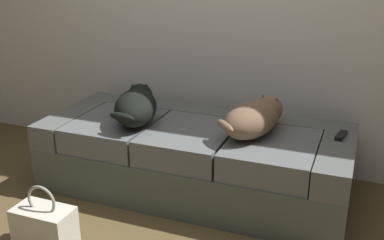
{
  "coord_description": "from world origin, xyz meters",
  "views": [
    {
      "loc": [
        1.0,
        -1.56,
        1.52
      ],
      "look_at": [
        0.0,
        1.01,
        0.51
      ],
      "focal_mm": 42.95,
      "sensor_mm": 36.0,
      "label": 1
    }
  ],
  "objects_px": {
    "dog_dark": "(136,105)",
    "dog_tan": "(255,118)",
    "handbag": "(45,227)",
    "couch": "(195,157)",
    "tv_remote": "(341,135)"
  },
  "relations": [
    {
      "from": "couch",
      "to": "dog_dark",
      "type": "relative_size",
      "value": 3.24
    },
    {
      "from": "couch",
      "to": "handbag",
      "type": "xyz_separation_m",
      "value": [
        -0.51,
        -0.92,
        -0.1
      ]
    },
    {
      "from": "couch",
      "to": "dog_tan",
      "type": "bearing_deg",
      "value": -3.1
    },
    {
      "from": "couch",
      "to": "tv_remote",
      "type": "distance_m",
      "value": 0.95
    },
    {
      "from": "tv_remote",
      "to": "handbag",
      "type": "height_order",
      "value": "tv_remote"
    },
    {
      "from": "dog_dark",
      "to": "tv_remote",
      "type": "height_order",
      "value": "dog_dark"
    },
    {
      "from": "dog_tan",
      "to": "handbag",
      "type": "height_order",
      "value": "dog_tan"
    },
    {
      "from": "tv_remote",
      "to": "handbag",
      "type": "relative_size",
      "value": 0.4
    },
    {
      "from": "couch",
      "to": "dog_tan",
      "type": "distance_m",
      "value": 0.52
    },
    {
      "from": "dog_dark",
      "to": "dog_tan",
      "type": "distance_m",
      "value": 0.78
    },
    {
      "from": "dog_tan",
      "to": "couch",
      "type": "bearing_deg",
      "value": 176.9
    },
    {
      "from": "dog_dark",
      "to": "dog_tan",
      "type": "xyz_separation_m",
      "value": [
        0.78,
        0.06,
        -0.0
      ]
    },
    {
      "from": "tv_remote",
      "to": "dog_dark",
      "type": "bearing_deg",
      "value": -161.2
    },
    {
      "from": "dog_dark",
      "to": "handbag",
      "type": "distance_m",
      "value": 0.97
    },
    {
      "from": "couch",
      "to": "dog_dark",
      "type": "bearing_deg",
      "value": -168.53
    }
  ]
}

